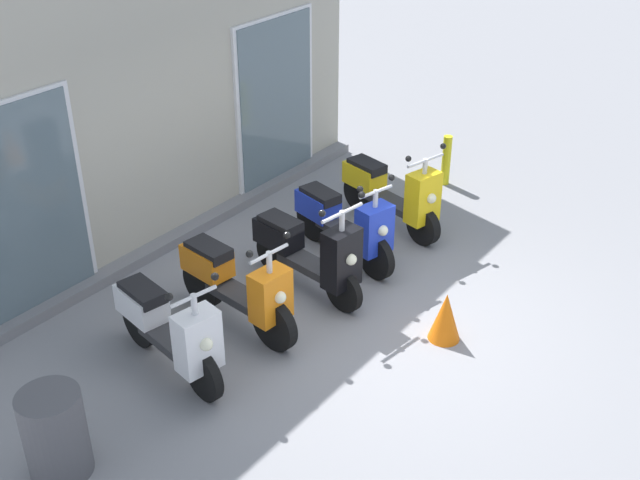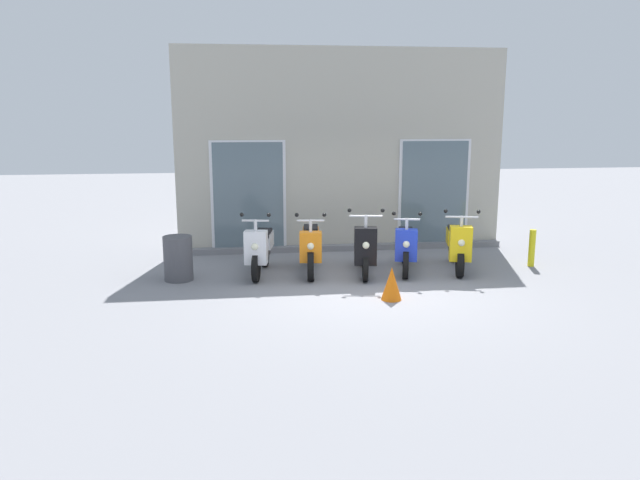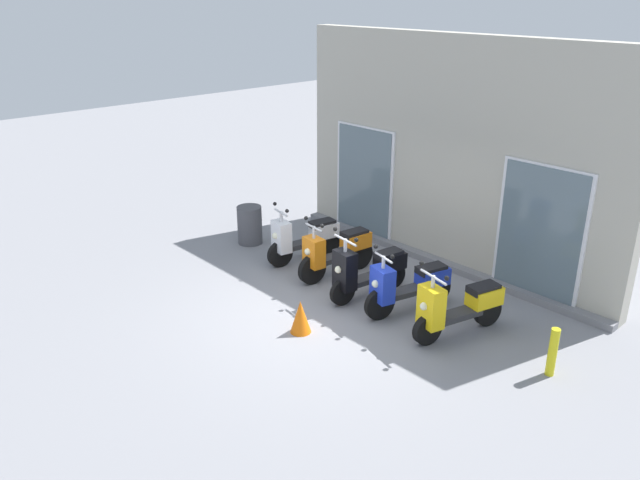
# 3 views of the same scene
# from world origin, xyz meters

# --- Properties ---
(ground_plane) EXTENTS (40.00, 40.00, 0.00)m
(ground_plane) POSITION_xyz_m (0.00, 0.00, 0.00)
(ground_plane) COLOR gray
(storefront_facade) EXTENTS (6.80, 0.50, 4.14)m
(storefront_facade) POSITION_xyz_m (0.00, 3.03, 1.99)
(storefront_facade) COLOR #B2AD9E
(storefront_facade) RESTS_ON ground_plane
(scooter_white) EXTENTS (0.63, 1.55, 1.20)m
(scooter_white) POSITION_xyz_m (-1.78, 1.07, 0.48)
(scooter_white) COLOR black
(scooter_white) RESTS_ON ground_plane
(scooter_orange) EXTENTS (0.56, 1.61, 1.18)m
(scooter_orange) POSITION_xyz_m (-0.88, 1.05, 0.48)
(scooter_orange) COLOR black
(scooter_orange) RESTS_ON ground_plane
(scooter_black) EXTENTS (0.64, 1.55, 1.27)m
(scooter_black) POSITION_xyz_m (0.05, 0.86, 0.50)
(scooter_black) COLOR black
(scooter_black) RESTS_ON ground_plane
(scooter_blue) EXTENTS (0.70, 1.60, 1.18)m
(scooter_blue) POSITION_xyz_m (0.85, 0.98, 0.46)
(scooter_blue) COLOR black
(scooter_blue) RESTS_ON ground_plane
(scooter_yellow) EXTENTS (0.76, 1.60, 1.20)m
(scooter_yellow) POSITION_xyz_m (1.81, 0.94, 0.47)
(scooter_yellow) COLOR black
(scooter_yellow) RESTS_ON ground_plane
(trash_bin) EXTENTS (0.50, 0.50, 0.77)m
(trash_bin) POSITION_xyz_m (-3.21, 0.87, 0.39)
(trash_bin) COLOR #4C4C51
(trash_bin) RESTS_ON ground_plane
(curb_bollard) EXTENTS (0.12, 0.12, 0.70)m
(curb_bollard) POSITION_xyz_m (3.30, 1.01, 0.35)
(curb_bollard) COLOR yellow
(curb_bollard) RESTS_ON ground_plane
(traffic_cone) EXTENTS (0.32, 0.32, 0.52)m
(traffic_cone) POSITION_xyz_m (0.17, -0.72, 0.26)
(traffic_cone) COLOR orange
(traffic_cone) RESTS_ON ground_plane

